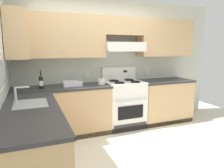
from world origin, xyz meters
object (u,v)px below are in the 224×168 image
(stove, at_px, (124,103))
(bowl, at_px, (72,84))
(wine_bottle, at_px, (41,81))
(paper_towel_roll, at_px, (101,81))

(stove, distance_m, bowl, 1.14)
(wine_bottle, relative_size, paper_towel_roll, 2.34)
(wine_bottle, height_order, paper_towel_roll, wine_bottle)
(wine_bottle, distance_m, paper_towel_roll, 1.09)
(wine_bottle, relative_size, bowl, 0.94)
(bowl, bearing_deg, paper_towel_roll, -6.67)
(stove, bearing_deg, bowl, 177.65)
(wine_bottle, xyz_separation_m, paper_towel_roll, (1.09, 0.03, -0.07))
(bowl, xyz_separation_m, paper_towel_roll, (0.55, -0.06, 0.03))
(stove, height_order, bowl, stove)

